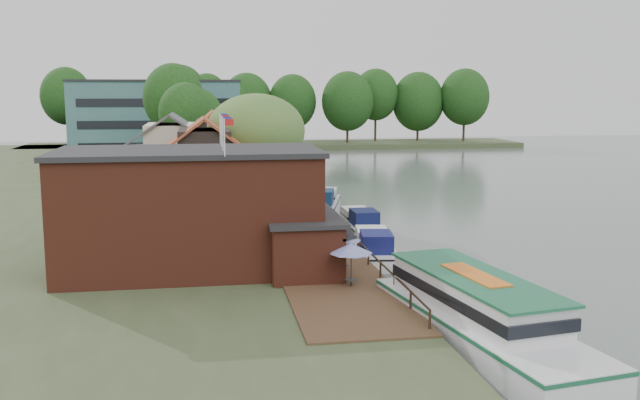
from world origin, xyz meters
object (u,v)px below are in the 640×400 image
cottage_c (214,151)px  umbrella_4 (310,226)px  umbrella_5 (312,218)px  willow (257,153)px  pub (224,209)px  tour_boat (482,312)px  umbrella_0 (351,265)px  umbrella_1 (343,251)px  umbrella_2 (329,247)px  umbrella_6 (309,211)px  cottage_a (205,171)px  cruiser_2 (359,220)px  hotel_block (157,120)px  umbrella_3 (324,232)px  cottage_b (172,160)px  swan (418,317)px  cruiser_3 (323,200)px  cruiser_1 (374,244)px  cruiser_0 (429,278)px

cottage_c → umbrella_4: bearing=-77.9°
umbrella_4 → umbrella_5: bearing=78.6°
cottage_c → umbrella_5: (6.70, -25.17, -2.96)m
willow → umbrella_5: willow is taller
pub → tour_boat: size_ratio=1.32×
umbrella_0 → umbrella_1: bearing=86.0°
umbrella_2 → umbrella_6: same height
cottage_a → umbrella_5: cottage_a is taller
umbrella_5 → tour_boat: size_ratio=0.16×
umbrella_6 → cruiser_2: size_ratio=0.26×
cottage_c → umbrella_1: 37.02m
hotel_block → umbrella_3: size_ratio=10.69×
cottage_a → cottage_b: bearing=106.7°
tour_boat → swan: (-1.75, 3.99, -1.43)m
cruiser_2 → umbrella_1: bearing=-106.2°
umbrella_0 → cruiser_3: (3.54, 30.14, -1.08)m
hotel_block → cruiser_3: size_ratio=2.55×
cruiser_3 → swan: 33.40m
umbrella_0 → cottage_c: bearing=99.6°
umbrella_2 → umbrella_3: size_ratio=1.00×
cottage_b → cruiser_3: bearing=-1.7°
pub → cruiser_1: pub is taller
pub → umbrella_2: bearing=-8.9°
cruiser_2 → swan: bearing=-95.5°
umbrella_6 → cottage_a: bearing=161.5°
umbrella_6 → cruiser_2: (4.49, 1.87, -1.20)m
willow → cruiser_2: bearing=-36.0°
umbrella_0 → umbrella_5: same height
umbrella_0 → umbrella_1: (0.23, 3.30, 0.00)m
umbrella_3 → cruiser_2: bearing=65.6°
pub → umbrella_0: pub is taller
cruiser_1 → cruiser_2: size_ratio=1.04×
willow → umbrella_2: 21.51m
hotel_block → umbrella_5: (14.70, -62.17, -4.86)m
cottage_a → cottage_b: 10.44m
umbrella_1 → cruiser_2: umbrella_1 is taller
cruiser_0 → willow: bearing=119.1°
cruiser_1 → cottage_a: bearing=146.0°
hotel_block → umbrella_0: 78.10m
pub → hotel_block: (-8.00, 71.00, 2.50)m
willow → cruiser_0: 26.52m
umbrella_2 → swan: size_ratio=5.40×
umbrella_5 → umbrella_6: size_ratio=1.01×
pub → umbrella_5: (6.70, 8.83, -2.36)m
cruiser_1 → tour_boat: tour_boat is taller
pub → cruiser_2: 18.60m
cottage_c → cruiser_0: cottage_c is taller
cruiser_0 → cottage_c: bearing=117.9°
willow → swan: willow is taller
pub → cottage_a: 15.05m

